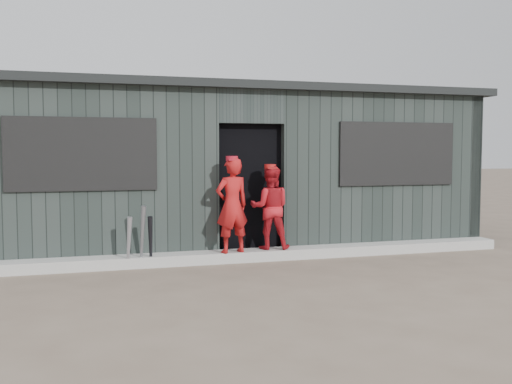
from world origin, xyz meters
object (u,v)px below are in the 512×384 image
object	(u,v)px
player_red_left	(232,205)
dugout	(228,169)
bat_right	(151,242)
player_grey_back	(259,218)
bat_left	(129,243)
player_red_right	(270,207)
bat_mid	(142,237)

from	to	relation	value
player_red_left	dugout	xyz separation A→B (m)	(0.38, 1.80, 0.46)
player_red_left	bat_right	bearing A→B (deg)	-10.92
player_grey_back	player_red_left	bearing A→B (deg)	20.74
bat_left	dugout	world-z (taller)	dugout
player_grey_back	dugout	size ratio (longest dim) A/B	0.13
dugout	player_red_right	bearing A→B (deg)	-81.91
player_red_right	player_grey_back	world-z (taller)	player_red_right
bat_right	dugout	bearing A→B (deg)	50.01
player_red_left	bat_mid	bearing A→B (deg)	-10.57
player_red_left	player_grey_back	size ratio (longest dim) A/B	1.24
bat_mid	player_red_left	xyz separation A→B (m)	(1.26, 0.04, 0.39)
bat_right	dugout	size ratio (longest dim) A/B	0.09
player_red_right	dugout	world-z (taller)	dugout
bat_mid	player_red_left	world-z (taller)	player_red_left
player_red_left	player_red_right	distance (m)	0.64
bat_mid	player_red_right	bearing A→B (deg)	5.84
dugout	player_red_left	bearing A→B (deg)	-102.00
player_red_left	player_red_right	size ratio (longest dim) A/B	1.10
player_red_left	player_grey_back	distance (m)	0.94
bat_mid	player_red_right	world-z (taller)	player_red_right
bat_mid	player_red_left	size ratio (longest dim) A/B	0.64
bat_mid	player_red_right	xyz separation A→B (m)	(1.88, 0.19, 0.33)
bat_mid	player_red_left	bearing A→B (deg)	1.74
bat_left	player_grey_back	world-z (taller)	player_grey_back
player_red_right	bat_right	bearing A→B (deg)	21.15
bat_left	player_grey_back	bearing A→B (deg)	20.39
dugout	bat_left	bearing A→B (deg)	-134.18
player_red_right	dugout	size ratio (longest dim) A/B	0.15
bat_right	player_red_left	world-z (taller)	player_red_left
player_red_left	player_grey_back	xyz separation A→B (m)	(0.60, 0.68, -0.28)
bat_right	bat_left	bearing A→B (deg)	-169.67
bat_left	player_grey_back	distance (m)	2.18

